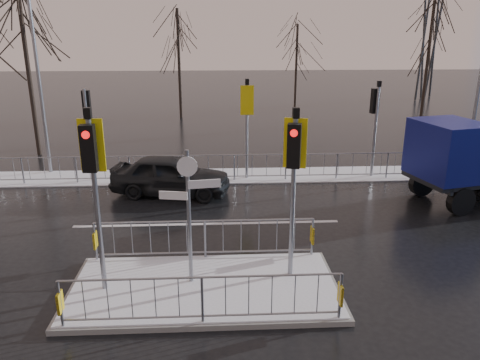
{
  "coord_description": "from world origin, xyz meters",
  "views": [
    {
      "loc": [
        0.32,
        -9.29,
        5.6
      ],
      "look_at": [
        0.93,
        2.51,
        1.8
      ],
      "focal_mm": 35.0,
      "sensor_mm": 36.0,
      "label": 1
    }
  ],
  "objects_px": {
    "car_far_lane": "(171,175)",
    "street_lamp_left": "(38,60)",
    "flatbed_truck": "(469,159)",
    "traffic_island": "(204,275)"
  },
  "relations": [
    {
      "from": "car_far_lane",
      "to": "street_lamp_left",
      "type": "relative_size",
      "value": 0.51
    },
    {
      "from": "flatbed_truck",
      "to": "car_far_lane",
      "type": "bearing_deg",
      "value": 172.71
    },
    {
      "from": "car_far_lane",
      "to": "street_lamp_left",
      "type": "height_order",
      "value": "street_lamp_left"
    },
    {
      "from": "flatbed_truck",
      "to": "street_lamp_left",
      "type": "xyz_separation_m",
      "value": [
        -15.12,
        4.21,
        3.0
      ]
    },
    {
      "from": "car_far_lane",
      "to": "flatbed_truck",
      "type": "bearing_deg",
      "value": -87.11
    },
    {
      "from": "flatbed_truck",
      "to": "street_lamp_left",
      "type": "relative_size",
      "value": 0.78
    },
    {
      "from": "car_far_lane",
      "to": "flatbed_truck",
      "type": "relative_size",
      "value": 0.65
    },
    {
      "from": "car_far_lane",
      "to": "flatbed_truck",
      "type": "distance_m",
      "value": 10.11
    },
    {
      "from": "flatbed_truck",
      "to": "traffic_island",
      "type": "bearing_deg",
      "value": -148.78
    },
    {
      "from": "street_lamp_left",
      "to": "traffic_island",
      "type": "bearing_deg",
      "value": -55.93
    }
  ]
}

